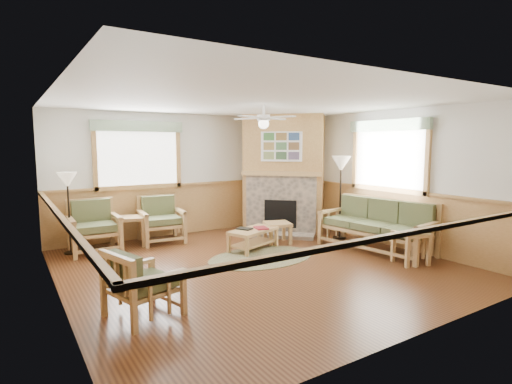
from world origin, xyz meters
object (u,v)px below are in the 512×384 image
sofa (376,225)px  floor_lamp_right (340,197)px  armchair_back_left (94,226)px  footstool (277,233)px  armchair_left (143,282)px  floor_lamp_left (69,213)px  armchair_back_right (161,219)px  coffee_table (253,239)px  end_table_chairs (132,231)px  end_table_sofa (411,248)px

sofa → floor_lamp_right: 1.19m
armchair_back_left → footstool: armchair_back_left is taller
armchair_back_left → floor_lamp_right: bearing=-18.7°
floor_lamp_right → armchair_left: bearing=-161.1°
floor_lamp_left → footstool: bearing=-21.0°
armchair_back_right → floor_lamp_left: size_ratio=0.62×
floor_lamp_right → coffee_table: bearing=174.6°
sofa → footstool: size_ratio=4.27×
armchair_back_left → floor_lamp_left: size_ratio=0.64×
end_table_chairs → floor_lamp_left: 1.22m
end_table_chairs → floor_lamp_left: (-1.13, 0.00, 0.47)m
armchair_back_left → end_table_chairs: bearing=10.2°
armchair_left → armchair_back_right: bearing=-38.0°
end_table_chairs → end_table_sofa: end_table_chairs is taller
coffee_table → end_table_sofa: end_table_sofa is taller
coffee_table → floor_lamp_left: floor_lamp_left is taller
sofa → armchair_back_left: sofa is taller
footstool → floor_lamp_left: (-3.72, 1.42, 0.55)m
armchair_back_left → floor_lamp_left: bearing=164.6°
coffee_table → footstool: bearing=-6.0°
armchair_back_left → armchair_back_right: bearing=4.9°
floor_lamp_left → floor_lamp_right: size_ratio=0.85×
armchair_back_right → end_table_sofa: bearing=-45.7°
end_table_chairs → floor_lamp_right: 4.40m
armchair_left → end_table_chairs: size_ratio=1.37×
end_table_chairs → footstool: (2.59, -1.42, -0.08)m
armchair_back_left → floor_lamp_right: (4.69, -1.68, 0.41)m
coffee_table → footstool: footstool is taller
armchair_back_right → floor_lamp_right: 3.82m
footstool → armchair_back_right: bearing=144.8°
coffee_table → floor_lamp_right: 2.21m
armchair_back_left → coffee_table: armchair_back_left is taller
armchair_back_right → end_table_chairs: (-0.61, 0.03, -0.18)m
footstool → coffee_table: bearing=-165.5°
sofa → footstool: bearing=-148.4°
end_table_chairs → footstool: 2.95m
sofa → coffee_table: 2.36m
armchair_left → floor_lamp_left: bearing=-10.0°
armchair_back_left → footstool: (3.31, -1.30, -0.27)m
sofa → armchair_left: size_ratio=2.63×
footstool → floor_lamp_right: bearing=-15.4°
sofa → footstool: (-1.24, 1.49, -0.27)m
armchair_back_right → end_table_sofa: size_ratio=1.72×
coffee_table → end_table_chairs: (-1.88, 1.60, 0.09)m
footstool → floor_lamp_left: bearing=159.0°
armchair_back_right → floor_lamp_left: 1.77m
armchair_left → footstool: size_ratio=1.63×
sofa → floor_lamp_right: size_ratio=1.19×
armchair_back_right → floor_lamp_left: bearing=-175.7°
end_table_chairs → end_table_sofa: bearing=-46.1°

